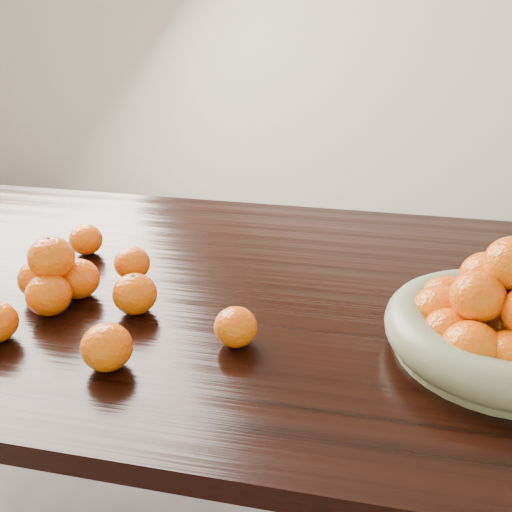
% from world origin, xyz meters
% --- Properties ---
extents(dining_table, '(2.00, 1.00, 0.75)m').
position_xyz_m(dining_table, '(0.00, 0.00, 0.66)').
color(dining_table, black).
rests_on(dining_table, ground).
extents(fruit_bowl, '(0.37, 0.37, 0.21)m').
position_xyz_m(fruit_bowl, '(0.47, -0.15, 0.81)').
color(fruit_bowl, gray).
rests_on(fruit_bowl, dining_table).
extents(orange_pyramid, '(0.16, 0.15, 0.13)m').
position_xyz_m(orange_pyramid, '(-0.33, -0.14, 0.80)').
color(orange_pyramid, '#E16406').
rests_on(orange_pyramid, dining_table).
extents(loose_orange_0, '(0.08, 0.08, 0.08)m').
position_xyz_m(loose_orange_0, '(-0.17, -0.14, 0.79)').
color(loose_orange_0, '#E16406').
rests_on(loose_orange_0, dining_table).
extents(loose_orange_1, '(0.08, 0.08, 0.08)m').
position_xyz_m(loose_orange_1, '(-0.14, -0.31, 0.79)').
color(loose_orange_1, '#E16406').
rests_on(loose_orange_1, dining_table).
extents(loose_orange_2, '(0.07, 0.07, 0.07)m').
position_xyz_m(loose_orange_2, '(0.04, -0.21, 0.78)').
color(loose_orange_2, '#E16406').
rests_on(loose_orange_2, dining_table).
extents(loose_orange_3, '(0.07, 0.07, 0.07)m').
position_xyz_m(loose_orange_3, '(-0.38, 0.08, 0.78)').
color(loose_orange_3, '#E16406').
rests_on(loose_orange_3, dining_table).
extents(loose_orange_5, '(0.07, 0.07, 0.07)m').
position_xyz_m(loose_orange_5, '(-0.23, -0.01, 0.78)').
color(loose_orange_5, '#E16406').
rests_on(loose_orange_5, dining_table).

